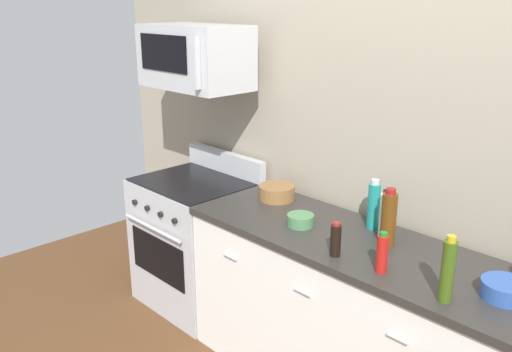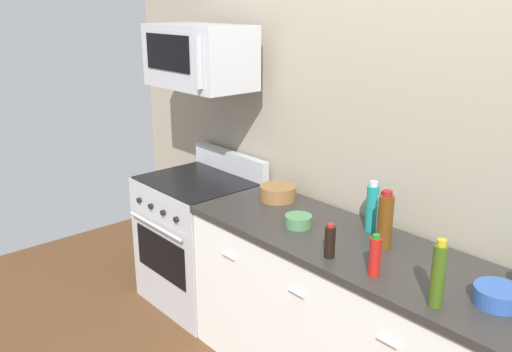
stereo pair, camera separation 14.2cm
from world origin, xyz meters
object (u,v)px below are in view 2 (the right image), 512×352
Objects in this scene: bowl_blue_mixing at (498,295)px; bowl_green_glaze at (298,221)px; range_oven at (200,240)px; microwave at (199,56)px; bottle_vinegar_white at (383,217)px; bottle_olive_oil at (438,275)px; bottle_soy_sauce_dark at (330,241)px; bottle_sparkling_teal at (372,207)px; bowl_wooden_salad at (278,192)px; bottle_wine_amber at (385,221)px; bottle_hot_sauce_red at (375,256)px.

bowl_green_glaze is at bearing -178.00° from bowl_blue_mixing.
range_oven is at bearing 179.51° from bowl_blue_mixing.
bottle_vinegar_white is (1.41, 0.11, -0.71)m from microwave.
bottle_olive_oil is 0.65m from bottle_vinegar_white.
bottle_soy_sauce_dark is (-0.57, 0.01, -0.06)m from bottle_olive_oil.
bowl_wooden_salad is (-0.67, -0.05, -0.08)m from bottle_sparkling_teal.
microwave is 2.48× the size of bottle_wine_amber.
microwave is 2.25m from bowl_blue_mixing.
bottle_olive_oil is 1.29× the size of bowl_wooden_salad.
bowl_green_glaze is at bearing -3.16° from range_oven.
bottle_hot_sauce_red is 0.63m from bowl_green_glaze.
bottle_sparkling_teal reaches higher than bowl_wooden_salad.
bottle_olive_oil is at bearing -10.00° from bowl_green_glaze.
microwave is 1.58m from bottle_vinegar_white.
bowl_green_glaze is 1.09m from bowl_blue_mixing.
bottle_soy_sauce_dark is 0.89× the size of bowl_blue_mixing.
bottle_vinegar_white is at bearing 144.87° from bottle_olive_oil.
bottle_wine_amber is 0.21m from bottle_sparkling_teal.
bowl_wooden_salad is (-0.77, -0.01, -0.07)m from bottle_vinegar_white.
range_oven is 2.05m from bottle_olive_oil.
bowl_green_glaze is (-0.47, -0.13, -0.11)m from bottle_wine_amber.
microwave is at bearing 169.46° from bottle_soy_sauce_dark.
range_oven is 4.75× the size of bowl_wooden_salad.
bottle_hot_sauce_red is 0.65× the size of bottle_wine_amber.
microwave is 3.81× the size of bottle_hot_sauce_red.
bottle_vinegar_white is 1.47× the size of bottle_soy_sauce_dark.
bottle_wine_amber is 1.54× the size of bowl_blue_mixing.
bottle_vinegar_white is 0.72m from bowl_blue_mixing.
bowl_wooden_salad is 1.16× the size of bowl_blue_mixing.
bottle_wine_amber is at bearing 171.75° from bowl_blue_mixing.
bowl_wooden_salad is (-0.74, 0.36, -0.04)m from bottle_soy_sauce_dark.
bowl_green_glaze is 0.66× the size of bowl_wooden_salad.
microwave is 3.31× the size of bowl_wooden_salad.
bottle_hot_sauce_red is at bearing -19.22° from bowl_wooden_salad.
bowl_wooden_salad is at bearing 173.49° from bowl_blue_mixing.
bottle_olive_oil is (1.95, -0.22, 0.59)m from range_oven.
bottle_olive_oil is 1.96× the size of bowl_green_glaze.
bottle_hot_sauce_red is 1.13× the size of bottle_soy_sauce_dark.
microwave is at bearing 178.29° from bowl_blue_mixing.
bottle_sparkling_teal is 1.23× the size of bowl_wooden_salad.
bottle_sparkling_teal is at bearing 40.46° from bowl_green_glaze.
bowl_blue_mixing is (1.47, -0.17, -0.01)m from bowl_wooden_salad.
bowl_blue_mixing is (0.16, 0.20, -0.10)m from bottle_olive_oil.
range_oven is 3.87× the size of bottle_sparkling_teal.
bowl_green_glaze is (-0.93, 0.16, -0.11)m from bottle_olive_oil.
bowl_green_glaze is 0.77× the size of bowl_blue_mixing.
bottle_olive_oil is at bearing -4.60° from bottle_hot_sauce_red.
bottle_olive_oil reaches higher than bottle_vinegar_white.
bowl_wooden_salad is at bearing 151.46° from bowl_green_glaze.
range_oven is at bearing -166.82° from bowl_wooden_salad.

